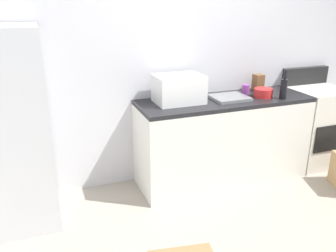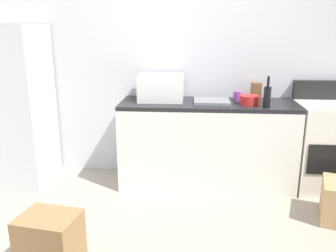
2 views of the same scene
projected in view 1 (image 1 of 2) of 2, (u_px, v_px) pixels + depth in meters
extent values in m
cube|color=silver|center=(185.00, 56.00, 3.64)|extent=(5.00, 0.10, 2.60)
cube|color=silver|center=(222.00, 142.00, 3.73)|extent=(1.80, 0.60, 0.86)
cube|color=black|center=(225.00, 101.00, 3.57)|extent=(1.80, 0.60, 0.04)
cube|color=silver|center=(6.00, 132.00, 2.87)|extent=(0.68, 0.66, 1.67)
cube|color=silver|center=(314.00, 126.00, 4.12)|extent=(0.60, 0.60, 0.90)
cube|color=black|center=(334.00, 138.00, 3.86)|extent=(0.52, 0.02, 0.30)
cube|color=black|center=(305.00, 76.00, 4.16)|extent=(0.60, 0.08, 0.20)
cube|color=white|center=(179.00, 89.00, 3.41)|extent=(0.46, 0.34, 0.27)
cube|color=slate|center=(229.00, 98.00, 3.56)|extent=(0.36, 0.32, 0.03)
cylinder|color=black|center=(283.00, 89.00, 3.54)|extent=(0.07, 0.07, 0.20)
cylinder|color=black|center=(285.00, 74.00, 3.49)|extent=(0.03, 0.03, 0.10)
cylinder|color=purple|center=(246.00, 89.00, 3.75)|extent=(0.08, 0.08, 0.10)
cube|color=brown|center=(258.00, 83.00, 3.87)|extent=(0.10, 0.10, 0.18)
cylinder|color=red|center=(263.00, 93.00, 3.62)|extent=(0.19, 0.19, 0.09)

